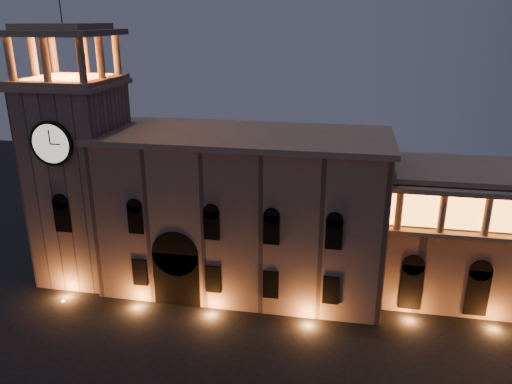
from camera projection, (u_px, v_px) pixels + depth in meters
government_building at (243, 212)px, 54.76m from camera, size 30.80×12.80×17.60m
clock_tower at (80, 173)px, 55.83m from camera, size 9.80×9.80×32.40m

